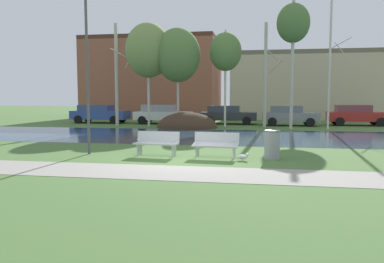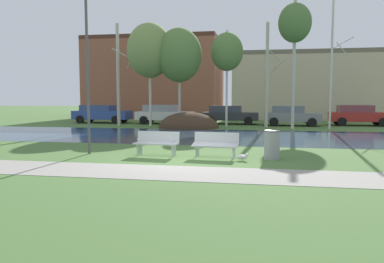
{
  "view_description": "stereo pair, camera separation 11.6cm",
  "coord_description": "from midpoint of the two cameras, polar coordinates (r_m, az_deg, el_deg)",
  "views": [
    {
      "loc": [
        2.52,
        -12.26,
        2.13
      ],
      "look_at": [
        0.1,
        1.75,
        0.83
      ],
      "focal_mm": 35.78,
      "sensor_mm": 36.0,
      "label": 1
    },
    {
      "loc": [
        2.63,
        -12.24,
        2.13
      ],
      "look_at": [
        0.1,
        1.75,
        0.83
      ],
      "focal_mm": 35.78,
      "sensor_mm": 36.0,
      "label": 2
    }
  ],
  "objects": [
    {
      "name": "birch_right",
      "position": [
        26.31,
        14.73,
        15.21
      ],
      "size": [
        2.1,
        2.1,
        8.79
      ],
      "color": "#BCB7A8",
      "rests_on": "ground"
    },
    {
      "name": "bench_left",
      "position": [
        13.84,
        -5.52,
        -1.68
      ],
      "size": [
        1.64,
        0.69,
        0.87
      ],
      "color": "silver",
      "rests_on": "ground"
    },
    {
      "name": "building_brick_low",
      "position": [
        40.74,
        -5.64,
        7.84
      ],
      "size": [
        13.2,
        8.58,
        8.04
      ],
      "color": "brown",
      "rests_on": "ground"
    },
    {
      "name": "parked_wagon_fourth_grey",
      "position": [
        29.02,
        14.17,
        2.37
      ],
      "size": [
        4.01,
        2.0,
        1.45
      ],
      "color": "slate",
      "rests_on": "ground"
    },
    {
      "name": "parked_hatch_third_dark",
      "position": [
        29.96,
        5.18,
        2.57
      ],
      "size": [
        4.35,
        2.07,
        1.43
      ],
      "color": "#282B30",
      "rests_on": "ground"
    },
    {
      "name": "birch_left",
      "position": [
        27.91,
        -6.67,
        11.91
      ],
      "size": [
        3.23,
        3.23,
        7.35
      ],
      "color": "beige",
      "rests_on": "ground"
    },
    {
      "name": "river_band",
      "position": [
        20.71,
        2.59,
        -0.68
      ],
      "size": [
        80.0,
        8.1,
        0.01
      ],
      "primitive_type": "cube",
      "color": "#284256",
      "rests_on": "ground"
    },
    {
      "name": "parked_van_nearest_blue",
      "position": [
        31.97,
        -13.73,
        2.64
      ],
      "size": [
        4.56,
        2.06,
        1.45
      ],
      "color": "#2D4793",
      "rests_on": "ground"
    },
    {
      "name": "birch_center_left",
      "position": [
        27.33,
        -2.25,
        11.29
      ],
      "size": [
        3.16,
        3.16,
        6.93
      ],
      "color": "#BCB7A8",
      "rests_on": "ground"
    },
    {
      "name": "birch_far_left",
      "position": [
        28.78,
        -11.25,
        8.39
      ],
      "size": [
        1.36,
        2.43,
        7.42
      ],
      "color": "#BCB7A8",
      "rests_on": "ground"
    },
    {
      "name": "paved_path_strip",
      "position": [
        10.82,
        -4.19,
        -6.11
      ],
      "size": [
        60.0,
        2.09,
        0.01
      ],
      "primitive_type": "cube",
      "color": "gray",
      "rests_on": "ground"
    },
    {
      "name": "parked_sedan_second_white",
      "position": [
        30.21,
        -4.58,
        2.66
      ],
      "size": [
        4.43,
        2.08,
        1.5
      ],
      "color": "silver",
      "rests_on": "ground"
    },
    {
      "name": "trash_bin",
      "position": [
        13.28,
        11.62,
        -1.87
      ],
      "size": [
        0.55,
        0.55,
        0.99
      ],
      "color": "gray",
      "rests_on": "ground"
    },
    {
      "name": "birch_center",
      "position": [
        27.25,
        4.89,
        11.72
      ],
      "size": [
        2.23,
        2.23,
        6.73
      ],
      "color": "beige",
      "rests_on": "ground"
    },
    {
      "name": "birch_center_right",
      "position": [
        27.29,
        10.82,
        8.32
      ],
      "size": [
        1.34,
        2.07,
        7.21
      ],
      "color": "#BCB7A8",
      "rests_on": "ground"
    },
    {
      "name": "building_beige_block",
      "position": [
        38.93,
        16.73,
        6.49
      ],
      "size": [
        14.5,
        7.01,
        6.29
      ],
      "color": "#BCAD8E",
      "rests_on": "ground"
    },
    {
      "name": "seagull",
      "position": [
        12.86,
        7.35,
        -3.75
      ],
      "size": [
        0.44,
        0.16,
        0.26
      ],
      "color": "white",
      "rests_on": "ground"
    },
    {
      "name": "birch_far_right",
      "position": [
        26.65,
        19.79,
        9.48
      ],
      "size": [
        1.34,
        2.35,
        8.39
      ],
      "color": "beige",
      "rests_on": "ground"
    },
    {
      "name": "ground_plane",
      "position": [
        22.5,
        3.17,
        -0.22
      ],
      "size": [
        120.0,
        120.0,
        0.0
      ],
      "primitive_type": "plane",
      "color": "#476B33"
    },
    {
      "name": "parked_suv_fifth_red",
      "position": [
        30.77,
        23.2,
        2.31
      ],
      "size": [
        4.25,
        1.96,
        1.52
      ],
      "color": "maroon",
      "rests_on": "ground"
    },
    {
      "name": "bench_right",
      "position": [
        13.44,
        3.31,
        -1.87
      ],
      "size": [
        1.64,
        0.69,
        0.87
      ],
      "color": "silver",
      "rests_on": "ground"
    },
    {
      "name": "streetlamp",
      "position": [
        14.76,
        -15.65,
        12.13
      ],
      "size": [
        0.32,
        0.32,
        6.02
      ],
      "color": "#4C4C51",
      "rests_on": "ground"
    },
    {
      "name": "soil_mound",
      "position": [
        26.09,
        -0.86,
        0.54
      ],
      "size": [
        4.16,
        2.97,
        2.17
      ],
      "primitive_type": "ellipsoid",
      "color": "#423021",
      "rests_on": "ground"
    }
  ]
}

